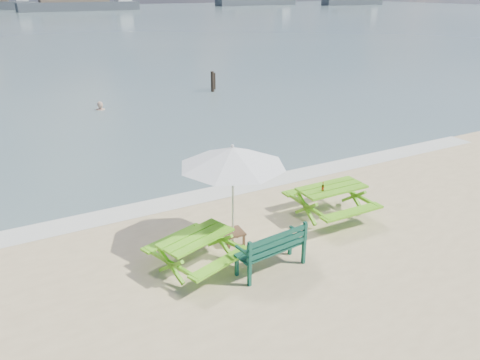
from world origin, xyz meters
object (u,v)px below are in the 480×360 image
picnic_table_left (197,253)px  side_table (233,237)px  park_bench (271,257)px  beer_bottle (323,188)px  patio_umbrella (232,157)px  swimmer (101,118)px  picnic_table_right (331,202)px

picnic_table_left → side_table: bearing=25.3°
park_bench → beer_bottle: bearing=28.6°
park_bench → beer_bottle: size_ratio=6.79×
side_table → patio_umbrella: size_ratio=0.20×
park_bench → swimmer: size_ratio=0.94×
patio_umbrella → swimmer: bearing=88.6°
park_bench → side_table: park_bench is taller
patio_umbrella → beer_bottle: bearing=-2.0°
beer_bottle → side_table: bearing=178.0°
side_table → park_bench: bearing=-82.0°
side_table → swimmer: 14.40m
picnic_table_left → beer_bottle: 3.69m
swimmer → picnic_table_left: bearing=-95.7°
beer_bottle → swimmer: 14.69m
park_bench → patio_umbrella: bearing=98.0°
beer_bottle → swimmer: size_ratio=0.14×
picnic_table_right → patio_umbrella: bearing=180.0°
picnic_table_left → beer_bottle: (3.62, 0.46, 0.55)m
picnic_table_left → park_bench: (1.34, -0.79, -0.07)m
picnic_table_left → park_bench: 1.55m
side_table → patio_umbrella: bearing=-45.0°
park_bench → swimmer: 15.74m
picnic_table_right → park_bench: (-2.65, -1.33, -0.11)m
side_table → beer_bottle: size_ratio=2.18×
picnic_table_left → patio_umbrella: 2.18m
patio_umbrella → beer_bottle: patio_umbrella is taller
beer_bottle → swimmer: beer_bottle is taller
picnic_table_left → park_bench: park_bench is taller
patio_umbrella → swimmer: size_ratio=1.52×
picnic_table_left → swimmer: (1.50, 14.93, -0.79)m
picnic_table_right → side_table: picnic_table_right is taller
side_table → patio_umbrella: 1.97m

